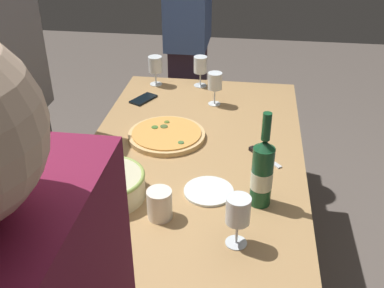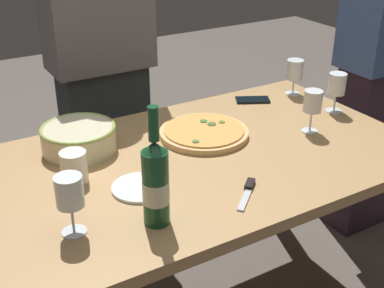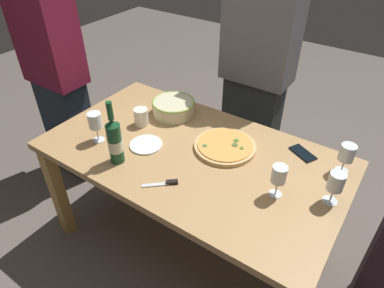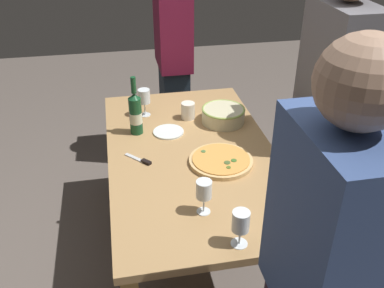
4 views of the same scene
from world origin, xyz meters
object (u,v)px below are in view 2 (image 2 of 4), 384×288
at_px(cup_amber, 74,167).
at_px(person_guest_right, 382,58).
at_px(person_host, 101,61).
at_px(serving_bowl, 79,137).
at_px(wine_glass_by_bottle, 313,103).
at_px(pizza_knife, 247,190).
at_px(wine_glass_far_right, 295,70).
at_px(pizza, 204,132).
at_px(cell_phone, 253,100).
at_px(dining_table, 192,181).
at_px(wine_glass_far_left, 70,195).
at_px(wine_glass_near_pizza, 337,86).
at_px(side_plate, 140,188).
at_px(wine_bottle, 156,182).

distance_m(cup_amber, person_guest_right, 1.52).
bearing_deg(person_host, serving_bowl, -30.62).
xyz_separation_m(wine_glass_by_bottle, cup_amber, (-0.89, 0.10, -0.06)).
distance_m(serving_bowl, cup_amber, 0.22).
distance_m(wine_glass_by_bottle, pizza_knife, 0.53).
bearing_deg(wine_glass_far_right, pizza, -163.74).
relative_size(cell_phone, person_guest_right, 0.08).
height_order(dining_table, wine_glass_by_bottle, wine_glass_by_bottle).
distance_m(dining_table, wine_glass_far_left, 0.57).
xyz_separation_m(serving_bowl, wine_glass_near_pizza, (1.03, -0.20, 0.06)).
xyz_separation_m(wine_glass_far_left, side_plate, (0.25, 0.11, -0.12)).
bearing_deg(pizza_knife, serving_bowl, 122.95).
xyz_separation_m(wine_bottle, wine_glass_near_pizza, (0.99, 0.33, -0.02)).
bearing_deg(wine_bottle, person_host, 76.06).
bearing_deg(person_host, wine_glass_far_right, 54.96).
relative_size(cell_phone, person_host, 0.08).
relative_size(wine_bottle, person_host, 0.20).
bearing_deg(wine_glass_by_bottle, dining_table, 174.96).
bearing_deg(wine_glass_far_left, wine_glass_near_pizza, 12.18).
relative_size(wine_glass_near_pizza, wine_glass_far_left, 0.94).
bearing_deg(wine_glass_far_left, person_guest_right, 13.42).
bearing_deg(cell_phone, wine_glass_far_left, 145.25).
height_order(serving_bowl, pizza_knife, serving_bowl).
xyz_separation_m(cup_amber, person_host, (0.38, 0.72, 0.08)).
height_order(pizza_knife, person_guest_right, person_guest_right).
xyz_separation_m(pizza, serving_bowl, (-0.44, 0.12, 0.04)).
height_order(pizza, wine_glass_by_bottle, wine_glass_by_bottle).
height_order(wine_glass_far_right, side_plate, wine_glass_far_right).
bearing_deg(side_plate, dining_table, 21.31).
relative_size(pizza, pizza_knife, 2.29).
bearing_deg(wine_glass_near_pizza, wine_bottle, -161.61).
bearing_deg(cell_phone, wine_glass_far_right, -68.81).
bearing_deg(side_plate, wine_glass_far_right, 22.49).
distance_m(wine_bottle, cell_phone, 0.98).
bearing_deg(cup_amber, cell_phone, 16.59).
bearing_deg(wine_bottle, serving_bowl, 93.80).
distance_m(cell_phone, pizza_knife, 0.75).
bearing_deg(wine_glass_near_pizza, side_plate, -171.16).
xyz_separation_m(side_plate, person_host, (0.23, 0.87, 0.13)).
bearing_deg(pizza_knife, cell_phone, 52.20).
bearing_deg(side_plate, wine_glass_near_pizza, 8.84).
height_order(dining_table, pizza, pizza).
bearing_deg(wine_glass_near_pizza, dining_table, -175.63).
height_order(wine_bottle, wine_glass_near_pizza, wine_bottle).
xyz_separation_m(side_plate, person_guest_right, (1.36, 0.27, 0.13)).
bearing_deg(wine_glass_by_bottle, serving_bowl, 159.78).
bearing_deg(pizza_knife, wine_glass_near_pizza, 25.92).
height_order(dining_table, wine_glass_near_pizza, wine_glass_near_pizza).
bearing_deg(wine_glass_by_bottle, person_guest_right, 19.62).
relative_size(wine_glass_far_left, wine_glass_far_right, 1.10).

